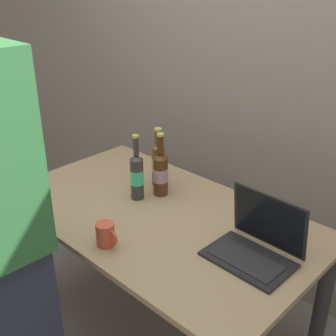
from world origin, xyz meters
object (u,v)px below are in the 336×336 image
beer_bottle_amber (161,172)px  coffee_mug (106,234)px  beer_bottle_brown (137,175)px  beer_bottle_dark (158,163)px  laptop (257,243)px

beer_bottle_amber → coffee_mug: beer_bottle_amber is taller
beer_bottle_brown → coffee_mug: bearing=-60.6°
beer_bottle_amber → beer_bottle_dark: 0.10m
laptop → beer_bottle_amber: (-0.62, 0.10, 0.06)m
coffee_mug → beer_bottle_dark: bearing=113.3°
beer_bottle_brown → beer_bottle_dark: (-0.03, 0.17, 0.00)m
beer_bottle_brown → beer_bottle_amber: beer_bottle_brown is taller
laptop → coffee_mug: laptop is taller
laptop → coffee_mug: 0.60m
beer_bottle_brown → beer_bottle_amber: 0.12m
beer_bottle_dark → beer_bottle_brown: bearing=-80.9°
beer_bottle_brown → coffee_mug: 0.41m
beer_bottle_dark → coffee_mug: 0.58m
beer_bottle_amber → beer_bottle_brown: bearing=-116.7°
beer_bottle_brown → coffee_mug: size_ratio=2.96×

